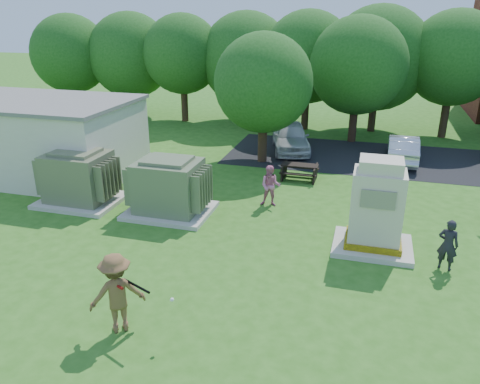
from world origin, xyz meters
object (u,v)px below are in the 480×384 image
(generator_cabinet, at_px, (376,211))
(person_by_generator, at_px, (448,245))
(person_at_picnic, at_px, (270,186))
(car_white, at_px, (291,137))
(batter, at_px, (117,293))
(car_silver_a, at_px, (403,148))
(transformer_left, at_px, (79,178))
(picnic_table, at_px, (300,170))
(transformer_right, at_px, (169,188))

(generator_cabinet, height_order, person_by_generator, generator_cabinet)
(person_at_picnic, relative_size, car_white, 0.36)
(batter, xyz_separation_m, car_silver_a, (6.77, 15.33, -0.32))
(person_by_generator, distance_m, person_at_picnic, 6.62)
(batter, bearing_deg, car_silver_a, -149.73)
(person_by_generator, bearing_deg, transformer_left, 10.55)
(transformer_left, distance_m, generator_cabinet, 10.90)
(car_white, bearing_deg, picnic_table, -89.75)
(generator_cabinet, relative_size, person_by_generator, 1.89)
(car_silver_a, bearing_deg, person_at_picnic, 56.45)
(transformer_left, height_order, person_by_generator, transformer_left)
(person_at_picnic, xyz_separation_m, car_silver_a, (5.00, 7.18, -0.14))
(transformer_right, bearing_deg, car_silver_a, 46.55)
(person_by_generator, bearing_deg, car_white, -42.02)
(transformer_left, distance_m, person_at_picnic, 7.27)
(car_white, bearing_deg, batter, -109.20)
(car_white, distance_m, car_silver_a, 5.59)
(picnic_table, height_order, car_white, car_white)
(generator_cabinet, xyz_separation_m, car_silver_a, (1.21, 9.65, -0.62))
(person_by_generator, bearing_deg, generator_cabinet, -2.36)
(picnic_table, relative_size, car_white, 0.36)
(generator_cabinet, xyz_separation_m, person_by_generator, (2.01, -0.72, -0.50))
(transformer_right, relative_size, car_silver_a, 0.76)
(transformer_right, bearing_deg, picnic_table, 50.93)
(picnic_table, xyz_separation_m, car_white, (-1.17, 4.34, 0.32))
(car_white, bearing_deg, car_silver_a, -18.79)
(batter, xyz_separation_m, person_by_generator, (7.57, 4.97, -0.21))
(generator_cabinet, height_order, batter, generator_cabinet)
(transformer_left, bearing_deg, person_at_picnic, 13.23)
(picnic_table, xyz_separation_m, batter, (-2.36, -11.38, 0.55))
(person_at_picnic, bearing_deg, batter, -105.54)
(batter, bearing_deg, generator_cabinet, -170.26)
(generator_cabinet, bearing_deg, person_at_picnic, 146.96)
(transformer_right, height_order, generator_cabinet, generator_cabinet)
(transformer_right, distance_m, car_silver_a, 12.18)
(batter, distance_m, car_white, 15.76)
(picnic_table, xyz_separation_m, person_at_picnic, (-0.60, -3.23, 0.36))
(person_at_picnic, bearing_deg, person_by_generator, -32.08)
(transformer_left, bearing_deg, generator_cabinet, -4.23)
(transformer_right, distance_m, car_white, 9.64)
(transformer_right, relative_size, person_by_generator, 1.95)
(generator_cabinet, distance_m, picnic_table, 6.58)
(transformer_left, bearing_deg, person_by_generator, -6.74)
(picnic_table, height_order, person_at_picnic, person_at_picnic)
(picnic_table, relative_size, person_by_generator, 1.03)
(transformer_right, xyz_separation_m, car_silver_a, (8.38, 8.84, -0.32))
(generator_cabinet, relative_size, batter, 1.49)
(car_silver_a, bearing_deg, car_white, -2.61)
(transformer_left, relative_size, generator_cabinet, 1.03)
(transformer_left, bearing_deg, transformer_right, 0.00)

